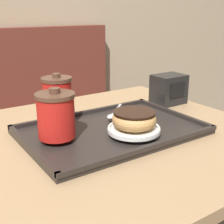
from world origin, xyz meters
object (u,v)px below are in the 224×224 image
at_px(napkin_dispenser, 169,89).
at_px(coffee_cup_rear, 58,100).
at_px(coffee_cup_front, 56,115).
at_px(donut_chocolate_glazed, 134,119).
at_px(spoon, 113,114).

bearing_deg(napkin_dispenser, coffee_cup_rear, -177.58).
xyz_separation_m(coffee_cup_front, coffee_cup_rear, (0.05, 0.10, 0.01)).
height_order(coffee_cup_rear, donut_chocolate_glazed, coffee_cup_rear).
bearing_deg(napkin_dispenser, coffee_cup_front, -166.65).
bearing_deg(spoon, coffee_cup_rear, -57.33).
bearing_deg(coffee_cup_rear, napkin_dispenser, 2.42).
bearing_deg(donut_chocolate_glazed, spoon, 79.85).
xyz_separation_m(coffee_cup_front, donut_chocolate_glazed, (0.18, -0.08, -0.02)).
xyz_separation_m(coffee_cup_rear, napkin_dispenser, (0.45, 0.02, -0.04)).
bearing_deg(coffee_cup_rear, donut_chocolate_glazed, -53.42).
xyz_separation_m(coffee_cup_rear, spoon, (0.16, -0.04, -0.06)).
bearing_deg(coffee_cup_rear, spoon, -14.98).
bearing_deg(donut_chocolate_glazed, napkin_dispenser, 32.44).
bearing_deg(coffee_cup_front, spoon, 15.21).
bearing_deg(donut_chocolate_glazed, coffee_cup_front, 156.17).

